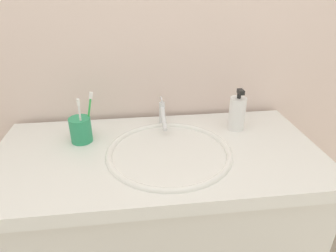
{
  "coord_description": "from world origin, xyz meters",
  "views": [
    {
      "loc": [
        -0.07,
        -0.88,
        1.4
      ],
      "look_at": [
        0.04,
        0.01,
        0.94
      ],
      "focal_mm": 31.12,
      "sensor_mm": 36.0,
      "label": 1
    }
  ],
  "objects_px": {
    "toothbrush_green": "(89,113)",
    "soap_dispenser": "(237,113)",
    "toothbrush_cup": "(81,130)",
    "faucet": "(163,115)",
    "toothbrush_white": "(80,118)"
  },
  "relations": [
    {
      "from": "soap_dispenser",
      "to": "faucet",
      "type": "bearing_deg",
      "value": 168.67
    },
    {
      "from": "toothbrush_white",
      "to": "toothbrush_cup",
      "type": "bearing_deg",
      "value": 113.68
    },
    {
      "from": "toothbrush_cup",
      "to": "soap_dispenser",
      "type": "xyz_separation_m",
      "value": [
        0.61,
        0.03,
        0.02
      ]
    },
    {
      "from": "faucet",
      "to": "toothbrush_cup",
      "type": "xyz_separation_m",
      "value": [
        -0.31,
        -0.09,
        -0.0
      ]
    },
    {
      "from": "toothbrush_white",
      "to": "soap_dispenser",
      "type": "relative_size",
      "value": 1.01
    },
    {
      "from": "toothbrush_cup",
      "to": "toothbrush_white",
      "type": "bearing_deg",
      "value": -66.32
    },
    {
      "from": "toothbrush_green",
      "to": "soap_dispenser",
      "type": "distance_m",
      "value": 0.57
    },
    {
      "from": "toothbrush_white",
      "to": "toothbrush_green",
      "type": "height_order",
      "value": "toothbrush_green"
    },
    {
      "from": "toothbrush_green",
      "to": "soap_dispenser",
      "type": "relative_size",
      "value": 1.06
    },
    {
      "from": "faucet",
      "to": "soap_dispenser",
      "type": "bearing_deg",
      "value": -11.33
    },
    {
      "from": "faucet",
      "to": "toothbrush_white",
      "type": "distance_m",
      "value": 0.33
    },
    {
      "from": "toothbrush_cup",
      "to": "toothbrush_green",
      "type": "xyz_separation_m",
      "value": [
        0.04,
        0.02,
        0.06
      ]
    },
    {
      "from": "faucet",
      "to": "toothbrush_white",
      "type": "bearing_deg",
      "value": -160.95
    },
    {
      "from": "faucet",
      "to": "toothbrush_cup",
      "type": "relative_size",
      "value": 1.66
    },
    {
      "from": "toothbrush_white",
      "to": "faucet",
      "type": "bearing_deg",
      "value": 19.05
    }
  ]
}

